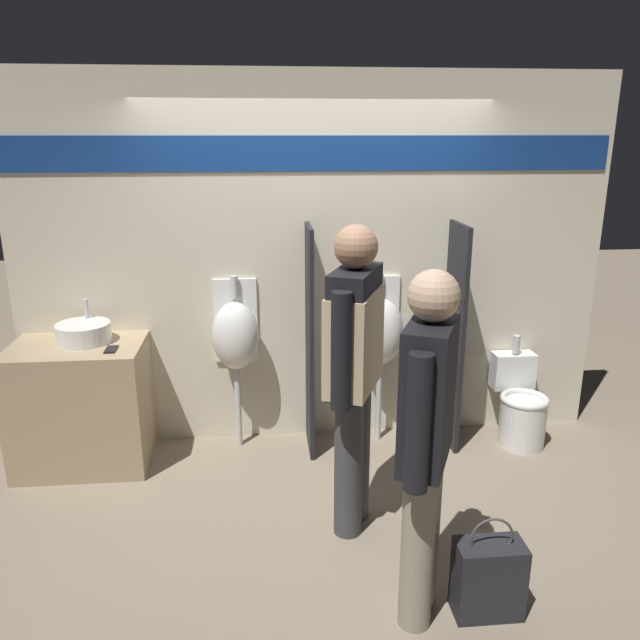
{
  "coord_description": "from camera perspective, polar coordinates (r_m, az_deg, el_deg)",
  "views": [
    {
      "loc": [
        -0.39,
        -3.88,
        2.28
      ],
      "look_at": [
        0.0,
        0.17,
        1.05
      ],
      "focal_mm": 35.0,
      "sensor_mm": 36.0,
      "label": 1
    }
  ],
  "objects": [
    {
      "name": "display_wall",
      "position": [
        4.59,
        -0.51,
        5.29
      ],
      "size": [
        4.34,
        0.07,
        2.7
      ],
      "color": "beige",
      "rests_on": "ground_plane"
    },
    {
      "name": "sink_basin",
      "position": [
        4.58,
        -20.81,
        -1.11
      ],
      "size": [
        0.37,
        0.37,
        0.28
      ],
      "color": "white",
      "rests_on": "sink_counter"
    },
    {
      "name": "sink_counter",
      "position": [
        4.71,
        -20.94,
        -7.3
      ],
      "size": [
        0.9,
        0.61,
        0.89
      ],
      "color": "tan",
      "rests_on": "ground_plane"
    },
    {
      "name": "divider_mid",
      "position": [
        4.68,
        12.13,
        -1.55
      ],
      "size": [
        0.03,
        0.44,
        1.67
      ],
      "color": "black",
      "rests_on": "ground_plane"
    },
    {
      "name": "shopping_bag",
      "position": [
        3.38,
        15.13,
        -21.79
      ],
      "size": [
        0.33,
        0.18,
        0.54
      ],
      "color": "#232328",
      "rests_on": "ground_plane"
    },
    {
      "name": "person_with_lanyard",
      "position": [
        2.91,
        9.67,
        -10.48
      ],
      "size": [
        0.35,
        0.56,
        1.73
      ],
      "rotation": [
        0.0,
        0.0,
        1.15
      ],
      "color": "gray",
      "rests_on": "ground_plane"
    },
    {
      "name": "ground_plane",
      "position": [
        4.52,
        0.21,
        -13.49
      ],
      "size": [
        16.0,
        16.0,
        0.0
      ],
      "primitive_type": "plane",
      "color": "gray"
    },
    {
      "name": "divider_near_counter",
      "position": [
        4.48,
        -0.95,
        -1.99
      ],
      "size": [
        0.03,
        0.44,
        1.67
      ],
      "color": "black",
      "rests_on": "ground_plane"
    },
    {
      "name": "cell_phone",
      "position": [
        4.38,
        -18.56,
        -2.57
      ],
      "size": [
        0.07,
        0.14,
        0.01
      ],
      "color": "black",
      "rests_on": "sink_counter"
    },
    {
      "name": "person_in_vest",
      "position": [
        3.5,
        3.13,
        -3.7
      ],
      "size": [
        0.4,
        0.59,
        1.82
      ],
      "rotation": [
        0.0,
        0.0,
        1.16
      ],
      "color": "#3D3D42",
      "rests_on": "ground_plane"
    },
    {
      "name": "urinal_near_counter",
      "position": [
        4.55,
        -7.73,
        -1.44
      ],
      "size": [
        0.34,
        0.28,
        1.29
      ],
      "color": "silver",
      "rests_on": "ground_plane"
    },
    {
      "name": "toilet",
      "position": [
        5.01,
        17.83,
        -7.64
      ],
      "size": [
        0.36,
        0.52,
        0.79
      ],
      "color": "white",
      "rests_on": "ground_plane"
    },
    {
      "name": "urinal_far",
      "position": [
        4.63,
        5.54,
        -1.05
      ],
      "size": [
        0.34,
        0.28,
        1.29
      ],
      "color": "silver",
      "rests_on": "ground_plane"
    }
  ]
}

